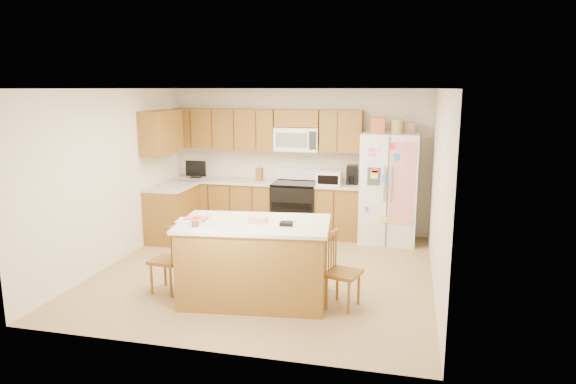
% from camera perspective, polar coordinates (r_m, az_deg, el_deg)
% --- Properties ---
extents(ground, '(4.50, 4.50, 0.00)m').
position_cam_1_polar(ground, '(7.23, -2.52, -8.83)').
color(ground, olive).
rests_on(ground, ground).
extents(room_shell, '(4.60, 4.60, 2.52)m').
position_cam_1_polar(room_shell, '(6.86, -2.63, 2.52)').
color(room_shell, beige).
rests_on(room_shell, ground).
extents(cabinetry, '(3.36, 1.56, 2.15)m').
position_cam_1_polar(cabinetry, '(8.92, -5.51, 1.15)').
color(cabinetry, olive).
rests_on(cabinetry, ground).
extents(stove, '(0.76, 0.65, 1.13)m').
position_cam_1_polar(stove, '(8.89, 0.85, -1.74)').
color(stove, black).
rests_on(stove, ground).
extents(refrigerator, '(0.90, 0.79, 2.04)m').
position_cam_1_polar(refrigerator, '(8.54, 11.11, 0.56)').
color(refrigerator, white).
rests_on(refrigerator, ground).
extents(island, '(1.86, 1.22, 1.05)m').
position_cam_1_polar(island, '(6.18, -3.73, -7.65)').
color(island, olive).
rests_on(island, ground).
extents(windsor_chair_left, '(0.40, 0.41, 0.88)m').
position_cam_1_polar(windsor_chair_left, '(6.59, -13.12, -7.33)').
color(windsor_chair_left, olive).
rests_on(windsor_chair_left, ground).
extents(windsor_chair_back, '(0.51, 0.50, 0.91)m').
position_cam_1_polar(windsor_chair_back, '(6.69, -1.48, -6.60)').
color(windsor_chair_back, olive).
rests_on(windsor_chair_back, ground).
extents(windsor_chair_right, '(0.45, 0.47, 0.89)m').
position_cam_1_polar(windsor_chair_right, '(6.02, 5.94, -8.86)').
color(windsor_chair_right, olive).
rests_on(windsor_chair_right, ground).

